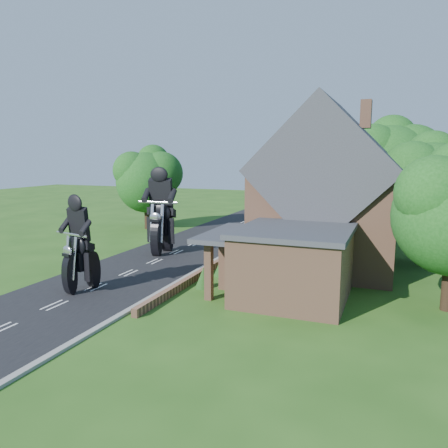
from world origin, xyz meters
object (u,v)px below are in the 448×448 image
at_px(house, 328,197).
at_px(annex, 291,262).
at_px(garden_wall, 227,258).
at_px(motorcycle_follow, 162,241).
at_px(motorcycle_lead, 82,277).

xyz_separation_m(house, annex, (-0.62, -6.80, -2.58)).
bearing_deg(annex, garden_wall, 133.84).
distance_m(house, annex, 7.30).
bearing_deg(garden_wall, annex, -46.16).
relative_size(house, motorcycle_follow, 5.24).
distance_m(garden_wall, motorcycle_lead, 9.90).
bearing_deg(motorcycle_lead, motorcycle_follow, -73.67).
xyz_separation_m(motorcycle_lead, motorcycle_follow, (-0.45, 8.98, 0.17)).
distance_m(annex, motorcycle_follow, 12.16).
bearing_deg(garden_wall, motorcycle_follow, 177.81).
height_order(annex, motorcycle_follow, annex).
bearing_deg(motorcycle_lead, garden_wall, -103.82).
xyz_separation_m(garden_wall, house, (6.19, 1.00, 4.14)).
height_order(garden_wall, annex, annex).
height_order(house, annex, house).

